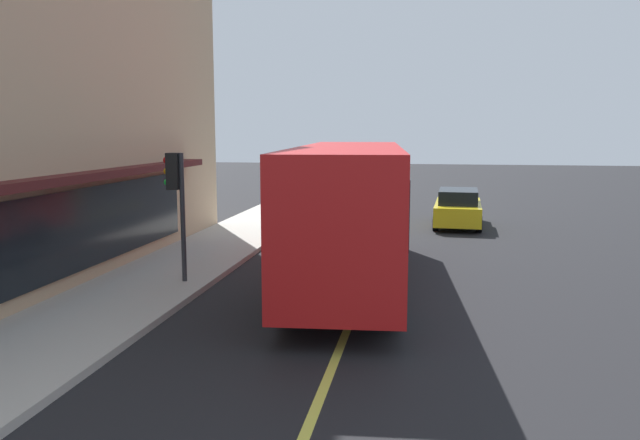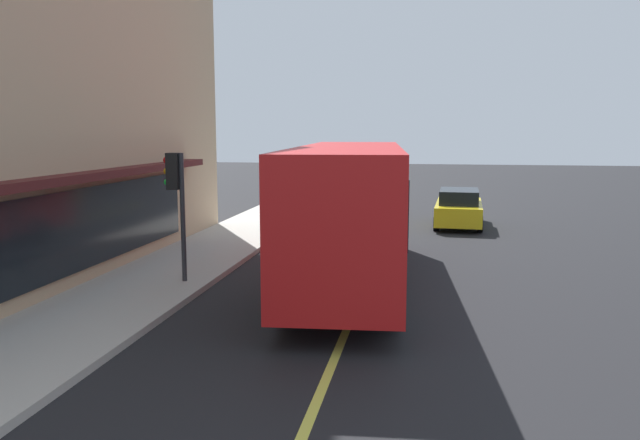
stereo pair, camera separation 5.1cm
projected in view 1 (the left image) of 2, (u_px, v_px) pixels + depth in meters
The scene contains 6 objects.
ground at pixel (356, 309), 13.83m from camera, with size 120.00×120.00×0.00m, color black.
sidewalk at pixel (130, 295), 14.70m from camera, with size 80.00×3.05×0.15m, color #B2ADA3.
lane_centre_stripe at pixel (356, 309), 13.83m from camera, with size 36.00×0.16×0.01m, color #D8D14C.
bus at pixel (350, 206), 16.06m from camera, with size 11.28×3.29×3.50m.
traffic_light at pixel (176, 186), 15.44m from camera, with size 0.30×0.52×3.20m.
car_yellow at pixel (458, 208), 25.55m from camera, with size 4.39×2.05×1.52m.
Camera 1 is at (-13.35, -1.46, 3.91)m, focal length 35.25 mm.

